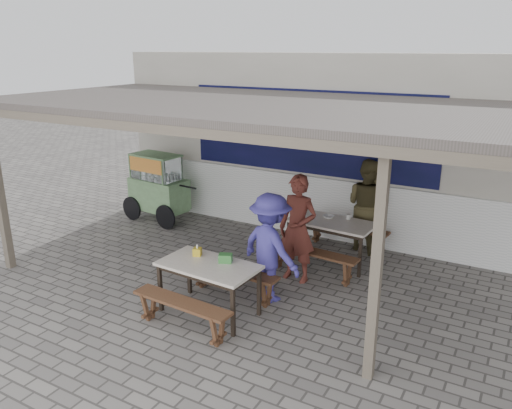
{
  "coord_description": "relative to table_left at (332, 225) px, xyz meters",
  "views": [
    {
      "loc": [
        3.62,
        -5.75,
        3.6
      ],
      "look_at": [
        -0.14,
        0.9,
        1.18
      ],
      "focal_mm": 35.0,
      "sensor_mm": 36.0,
      "label": 1
    }
  ],
  "objects": [
    {
      "name": "patron_wall_side",
      "position": [
        0.35,
        0.84,
        0.19
      ],
      "size": [
        1.03,
        0.93,
        1.72
      ],
      "primitive_type": "imported",
      "rotation": [
        0.0,
        0.0,
        2.73
      ],
      "color": "#4C4327",
      "rests_on": "ground"
    },
    {
      "name": "bench_left_wall",
      "position": [
        0.05,
        0.7,
        -0.33
      ],
      "size": [
        1.56,
        0.39,
        0.45
      ],
      "rotation": [
        0.0,
        0.0,
        -0.07
      ],
      "color": "brown",
      "rests_on": "ground"
    },
    {
      "name": "patron_street_side",
      "position": [
        -0.22,
        -0.92,
        0.2
      ],
      "size": [
        0.66,
        0.46,
        1.74
      ],
      "primitive_type": "imported",
      "rotation": [
        0.0,
        0.0,
        -0.07
      ],
      "color": "maroon",
      "rests_on": "ground"
    },
    {
      "name": "vendor_cart",
      "position": [
        -4.06,
        0.25,
        0.11
      ],
      "size": [
        1.86,
        0.83,
        1.45
      ],
      "rotation": [
        0.0,
        0.0,
        -0.1
      ],
      "color": "#78AA71",
      "rests_on": "ground"
    },
    {
      "name": "condiment_bowl",
      "position": [
        -0.11,
        0.13,
        0.1
      ],
      "size": [
        0.23,
        0.23,
        0.05
      ],
      "primitive_type": "imported",
      "rotation": [
        0.0,
        0.0,
        -0.25
      ],
      "color": "silver",
      "rests_on": "table_left"
    },
    {
      "name": "bench_left_street",
      "position": [
        -0.05,
        -0.7,
        -0.33
      ],
      "size": [
        1.56,
        0.39,
        0.45
      ],
      "rotation": [
        0.0,
        0.0,
        -0.07
      ],
      "color": "brown",
      "rests_on": "ground"
    },
    {
      "name": "tissue_box",
      "position": [
        -1.14,
        -2.34,
        0.13
      ],
      "size": [
        0.15,
        0.15,
        0.11
      ],
      "primitive_type": "cube",
      "rotation": [
        0.0,
        0.0,
        0.37
      ],
      "color": "gold",
      "rests_on": "table_right"
    },
    {
      "name": "condiment_jar",
      "position": [
        0.21,
        0.23,
        0.12
      ],
      "size": [
        0.08,
        0.08,
        0.09
      ],
      "primitive_type": "cylinder",
      "color": "beige",
      "rests_on": "table_left"
    },
    {
      "name": "donation_box",
      "position": [
        -0.66,
        -2.34,
        0.14
      ],
      "size": [
        0.21,
        0.18,
        0.12
      ],
      "primitive_type": "cube",
      "rotation": [
        0.0,
        0.0,
        0.4
      ],
      "color": "#377D37",
      "rests_on": "table_right"
    },
    {
      "name": "warung_roof",
      "position": [
        -0.77,
        -1.01,
        2.04
      ],
      "size": [
        9.0,
        4.21,
        2.81
      ],
      "color": "#534B47",
      "rests_on": "ground"
    },
    {
      "name": "table_left",
      "position": [
        0.0,
        0.0,
        0.0
      ],
      "size": [
        1.5,
        0.84,
        0.75
      ],
      "rotation": [
        0.0,
        0.0,
        -0.07
      ],
      "color": "silver",
      "rests_on": "ground"
    },
    {
      "name": "back_wall",
      "position": [
        -0.78,
        1.67,
        1.05
      ],
      "size": [
        9.0,
        1.28,
        3.5
      ],
      "color": "beige",
      "rests_on": "ground"
    },
    {
      "name": "ground",
      "position": [
        -0.78,
        -1.91,
        -0.67
      ],
      "size": [
        60.0,
        60.0,
        0.0
      ],
      "primitive_type": "plane",
      "color": "slate",
      "rests_on": "ground"
    },
    {
      "name": "patron_right_table",
      "position": [
        -0.29,
        -1.72,
        0.14
      ],
      "size": [
        1.19,
        0.91,
        1.64
      ],
      "primitive_type": "imported",
      "rotation": [
        0.0,
        0.0,
        2.82
      ],
      "color": "#41399A",
      "rests_on": "ground"
    },
    {
      "name": "bench_right_wall",
      "position": [
        -0.8,
        -1.92,
        -0.34
      ],
      "size": [
        1.48,
        0.35,
        0.45
      ],
      "rotation": [
        0.0,
        0.0,
        -0.05
      ],
      "color": "brown",
      "rests_on": "ground"
    },
    {
      "name": "table_right",
      "position": [
        -0.83,
        -2.51,
        -0.0
      ],
      "size": [
        1.41,
        0.82,
        0.75
      ],
      "rotation": [
        0.0,
        0.0,
        -0.05
      ],
      "color": "silver",
      "rests_on": "ground"
    },
    {
      "name": "bench_right_street",
      "position": [
        -0.86,
        -3.1,
        -0.34
      ],
      "size": [
        1.48,
        0.35,
        0.45
      ],
      "rotation": [
        0.0,
        0.0,
        -0.05
      ],
      "color": "brown",
      "rests_on": "ground"
    }
  ]
}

